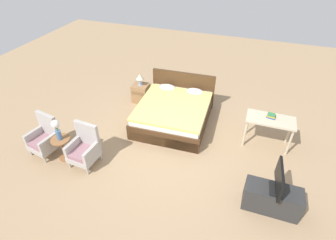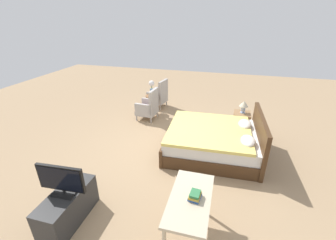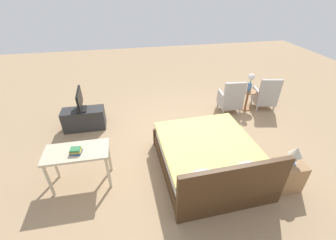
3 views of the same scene
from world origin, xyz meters
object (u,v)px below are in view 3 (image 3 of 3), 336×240
Objects in this scene: vanity_desk at (77,156)px; flower_vase at (251,81)px; tv_stand at (84,119)px; armchair_by_window_right at (231,99)px; armchair_by_window_left at (265,96)px; tv_flatscreen at (80,100)px; nightstand at (287,175)px; side_table at (247,98)px; book_stack at (76,151)px; bed at (209,159)px; table_lamp at (296,153)px.

flower_vase is at bearing -155.01° from vanity_desk.
armchair_by_window_right is at bearing -178.85° from tv_stand.
tv_stand is (3.75, 0.08, -0.12)m from armchair_by_window_right.
tv_flatscreen is at bearing 0.91° from armchair_by_window_left.
vanity_desk is at bearing -12.37° from nightstand.
armchair_by_window_left is 1.68× the size of side_table.
tv_flatscreen is at bearing -84.37° from book_stack.
book_stack is at bearing 25.70° from flower_vase.
bed is 4.29× the size of flower_vase.
nightstand is 0.51× the size of vanity_desk.
side_table is (0.50, -0.06, -0.03)m from armchair_by_window_left.
armchair_by_window_left is at bearing -179.09° from tv_flatscreen.
armchair_by_window_right reaches higher than nightstand.
flower_vase is at bearing -7.20° from armchair_by_window_left.
side_table is 0.79× the size of tv_flatscreen.
bed reaches higher than book_stack.
armchair_by_window_right is 3.76m from tv_stand.
tv_flatscreen reaches higher than book_stack.
armchair_by_window_left reaches higher than side_table.
tv_stand is 0.50m from tv_flatscreen.
vanity_desk is (3.59, 1.85, 0.24)m from armchair_by_window_right.
flower_vase is 4.27m from tv_flatscreen.
book_stack is at bearing 22.56° from armchair_by_window_left.
book_stack is at bearing 103.21° from vanity_desk.
bed reaches higher than nightstand.
tv_flatscreen reaches higher than tv_stand.
bed is at bearing 176.14° from vanity_desk.
armchair_by_window_left is (-2.33, -2.00, 0.08)m from bed.
side_table is at bearing -178.14° from tv_flatscreen.
flower_vase reaches higher than tv_flatscreen.
nightstand is (-1.19, 0.61, -0.03)m from bed.
vanity_desk is (4.60, 1.85, 0.24)m from armchair_by_window_left.
book_stack is (4.09, 1.97, 0.42)m from side_table.
table_lamp is at bearing 76.67° from flower_vase.
flower_vase reaches higher than armchair_by_window_left.
table_lamp is (0.12, 2.61, 0.37)m from armchair_by_window_right.
bed is 2.40m from armchair_by_window_right.
tv_flatscreen is 1.84m from book_stack.
bed is 2.76m from side_table.
flower_vase is at bearing -154.30° from book_stack.
book_stack is (3.45, -0.71, 0.02)m from table_lamp.
side_table is 4.56m from book_stack.
armchair_by_window_left is 0.96× the size of tv_stand.
vanity_desk is (3.47, -0.76, -0.13)m from table_lamp.
tv_flatscreen is at bearing 1.86° from side_table.
armchair_by_window_right is 2.79× the size of table_lamp.
tv_flatscreen reaches higher than vanity_desk.
flower_vase is 4.54m from book_stack.
side_table reaches higher than nightstand.
nightstand is at bearing 76.66° from flower_vase.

